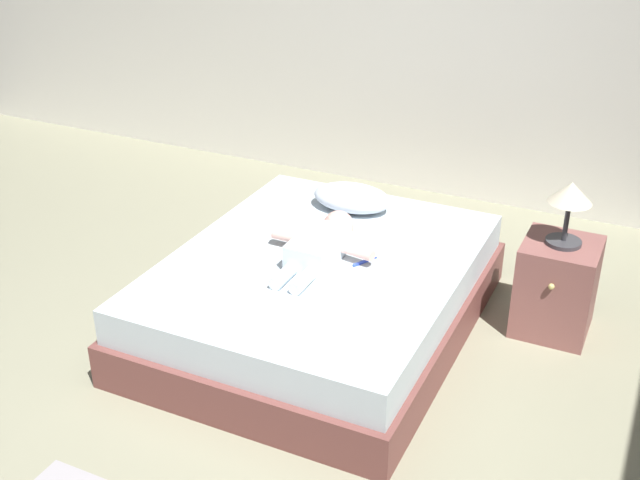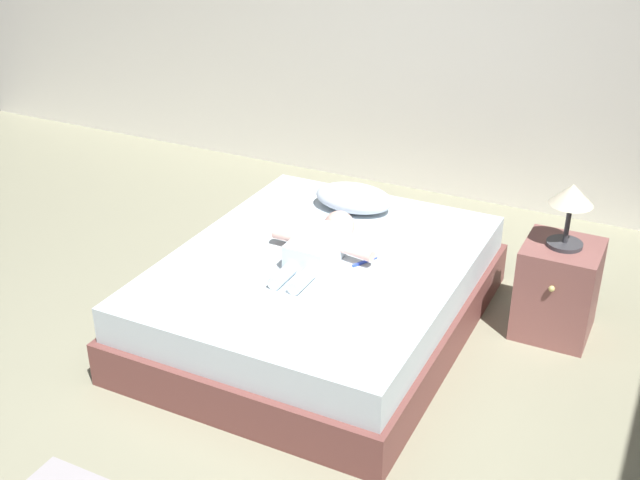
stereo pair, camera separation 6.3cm
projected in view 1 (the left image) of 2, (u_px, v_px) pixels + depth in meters
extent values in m
plane|color=gray|center=(165.00, 436.00, 3.34)|extent=(8.00, 8.00, 0.00)
cube|color=silver|center=(418.00, 4.00, 5.18)|extent=(8.00, 0.12, 2.54)
cube|color=brown|center=(320.00, 308.00, 4.04)|extent=(1.43, 1.81, 0.22)
cube|color=silver|center=(320.00, 274.00, 3.95)|extent=(1.38, 1.74, 0.18)
ellipsoid|color=silver|center=(352.00, 198.00, 4.39)|extent=(0.44, 0.28, 0.14)
cube|color=white|center=(318.00, 248.00, 3.86)|extent=(0.20, 0.35, 0.13)
sphere|color=beige|center=(338.00, 226.00, 4.05)|extent=(0.16, 0.16, 0.16)
cylinder|color=beige|center=(289.00, 237.00, 3.97)|extent=(0.18, 0.06, 0.06)
cylinder|color=beige|center=(357.00, 251.00, 3.83)|extent=(0.19, 0.09, 0.06)
cylinder|color=white|center=(284.00, 276.00, 3.68)|extent=(0.06, 0.18, 0.06)
cylinder|color=white|center=(303.00, 281.00, 3.65)|extent=(0.06, 0.18, 0.06)
cube|color=blue|center=(365.00, 261.00, 3.86)|extent=(0.08, 0.14, 0.01)
cube|color=white|center=(376.00, 255.00, 3.90)|extent=(0.02, 0.03, 0.01)
cube|color=brown|center=(556.00, 287.00, 3.96)|extent=(0.37, 0.37, 0.49)
sphere|color=tan|center=(551.00, 287.00, 3.76)|extent=(0.03, 0.03, 0.03)
cylinder|color=#333338|center=(563.00, 242.00, 3.85)|extent=(0.17, 0.17, 0.02)
cylinder|color=#333338|center=(567.00, 221.00, 3.80)|extent=(0.02, 0.02, 0.20)
cone|color=beige|center=(571.00, 192.00, 3.73)|extent=(0.21, 0.21, 0.10)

